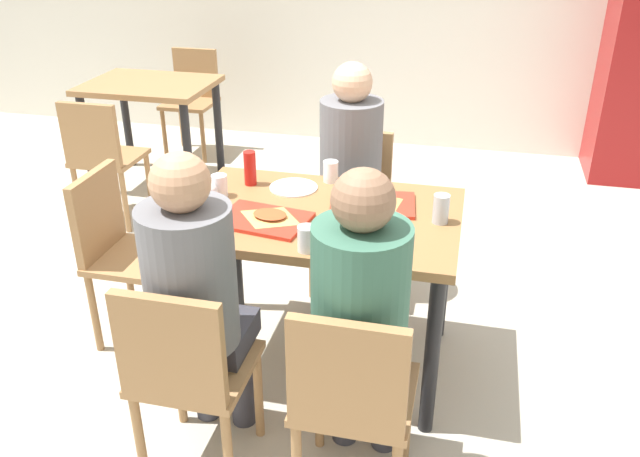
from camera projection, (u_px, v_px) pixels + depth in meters
The scene contains 24 objects.
ground_plane at pixel (320, 361), 3.15m from camera, with size 10.00×10.00×0.02m, color #B2AD9E.
main_table at pixel (320, 234), 2.84m from camera, with size 1.18×0.80×0.78m.
chair_near_left at pixel (186, 369), 2.30m from camera, with size 0.40×0.40×0.85m.
chair_near_right at pixel (352, 396), 2.18m from camera, with size 0.40×0.40×0.85m.
chair_far_side at pixel (353, 198), 3.60m from camera, with size 0.40×0.40×0.85m.
chair_left_end at pixel (120, 244), 3.12m from camera, with size 0.40×0.40×0.85m.
person_in_red at pixel (196, 288), 2.31m from camera, with size 0.32×0.42×1.26m.
person_in_brown_jacket at pixel (361, 310), 2.19m from camera, with size 0.32×0.42×1.26m.
person_far_side at pixel (349, 165), 3.37m from camera, with size 0.32×0.42×1.26m.
tray_red_near at pixel (263, 220), 2.71m from camera, with size 0.36×0.26×0.02m, color red.
tray_red_far at pixel (373, 204), 2.85m from camera, with size 0.36×0.26×0.02m, color red.
paper_plate_center at pixel (294, 187), 3.02m from camera, with size 0.22×0.22×0.01m, color white.
paper_plate_near_edge at pixel (351, 239), 2.56m from camera, with size 0.22×0.22×0.01m, color white.
pizza_slice_a at pixel (270, 216), 2.70m from camera, with size 0.24×0.20×0.02m.
pizza_slice_b at pixel (378, 201), 2.83m from camera, with size 0.25×0.26×0.02m.
plastic_cup_a at pixel (331, 171), 3.07m from camera, with size 0.07×0.07×0.10m, color white.
plastic_cup_b at pixel (307, 239), 2.47m from camera, with size 0.07×0.07×0.10m, color white.
plastic_cup_c at pixel (220, 186), 2.92m from camera, with size 0.07×0.07×0.10m, color white.
soda_can at pixel (441, 209), 2.68m from camera, with size 0.07×0.07×0.12m, color #B7BCC6.
condiment_bottle at pixel (250, 168), 3.03m from camera, with size 0.06×0.06×0.16m, color red.
foil_bundle at pixel (207, 192), 2.86m from camera, with size 0.10×0.10×0.10m, color silver.
background_table at pixel (151, 101), 4.80m from camera, with size 0.90×0.70×0.78m.
background_chair_near at pixel (102, 153), 4.23m from camera, with size 0.40×0.40×0.85m.
background_chair_far at pixel (193, 94), 5.50m from camera, with size 0.40×0.40×0.85m.
Camera 1 is at (0.59, -2.46, 1.98)m, focal length 37.00 mm.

